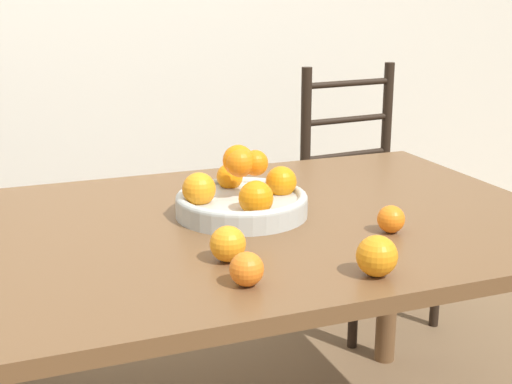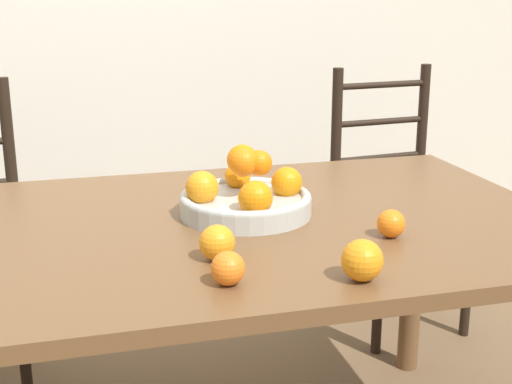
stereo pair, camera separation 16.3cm
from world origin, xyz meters
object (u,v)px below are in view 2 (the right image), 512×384
orange_loose_0 (217,243)px  orange_loose_3 (228,268)px  fruit_bowl (246,196)px  orange_loose_2 (391,224)px  orange_loose_1 (362,260)px  chair_right (396,203)px

orange_loose_0 → orange_loose_3: 0.13m
fruit_bowl → orange_loose_2: bearing=-41.5°
orange_loose_1 → orange_loose_3: size_ratio=1.24×
fruit_bowl → orange_loose_1: 0.46m
orange_loose_1 → chair_right: size_ratio=0.08×
orange_loose_0 → orange_loose_1: orange_loose_1 is taller
orange_loose_1 → orange_loose_3: 0.25m
orange_loose_0 → fruit_bowl: bearing=64.5°
fruit_bowl → orange_loose_2: fruit_bowl is taller
orange_loose_0 → chair_right: size_ratio=0.08×
orange_loose_0 → orange_loose_2: (0.40, 0.03, -0.01)m
orange_loose_3 → orange_loose_0: bearing=86.7°
fruit_bowl → orange_loose_2: 0.36m
fruit_bowl → chair_right: size_ratio=0.33×
fruit_bowl → orange_loose_3: fruit_bowl is taller
orange_loose_1 → orange_loose_2: size_ratio=1.28×
fruit_bowl → orange_loose_0: 0.30m
orange_loose_0 → chair_right: bearing=48.3°
orange_loose_2 → orange_loose_3: orange_loose_3 is taller
orange_loose_2 → orange_loose_3: 0.44m
orange_loose_2 → chair_right: 1.15m
orange_loose_3 → chair_right: chair_right is taller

